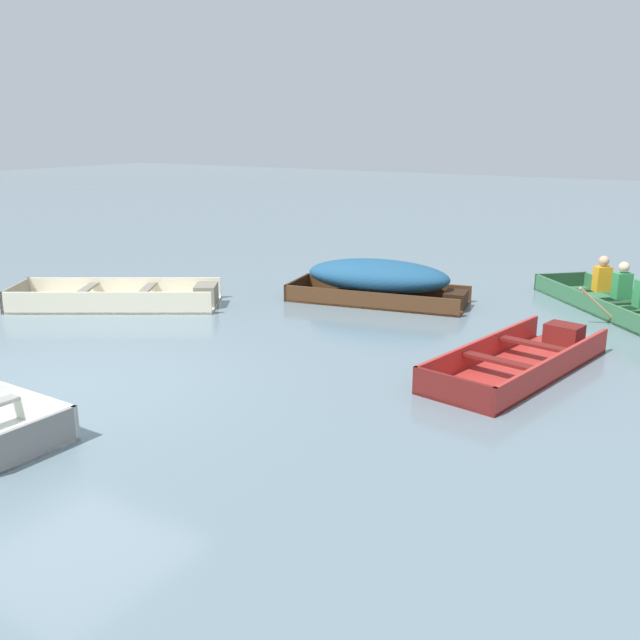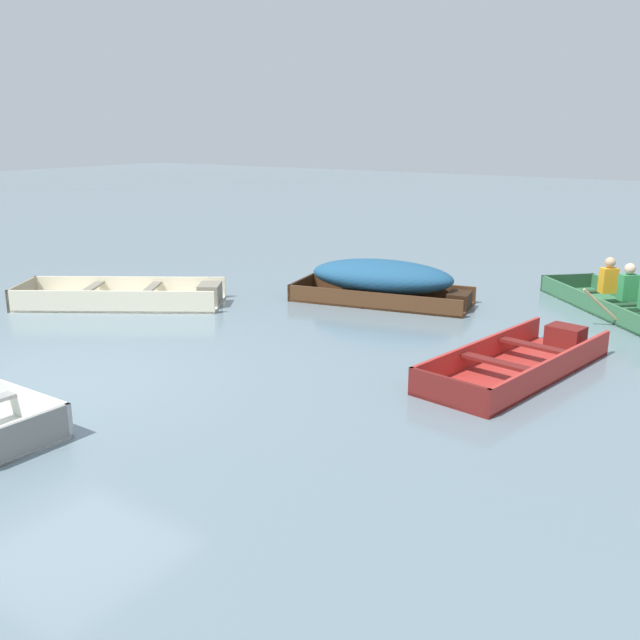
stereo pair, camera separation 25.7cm
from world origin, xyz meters
TOP-DOWN VIEW (x-y plane):
  - ground_plane at (0.00, 0.00)m, footprint 80.00×80.00m
  - skiff_dark_varnish_near_moored at (1.34, 5.79)m, footprint 3.34×1.77m
  - skiff_cream_mid_moored at (-2.29, 3.14)m, footprint 3.64×2.94m
  - skiff_red_far_moored at (4.64, 3.55)m, footprint 1.59×3.29m
  - rowboat_green_with_crew at (5.13, 7.32)m, footprint 3.08×3.13m

SIDE VIEW (x-z plane):
  - ground_plane at x=0.00m, z-range 0.00..0.00m
  - skiff_red_far_moored at x=4.64m, z-range -0.06..0.29m
  - skiff_cream_mid_moored at x=-2.29m, z-range -0.07..0.32m
  - rowboat_green_with_crew at x=5.13m, z-range -0.23..0.66m
  - skiff_dark_varnish_near_moored at x=1.34m, z-range 0.03..0.81m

